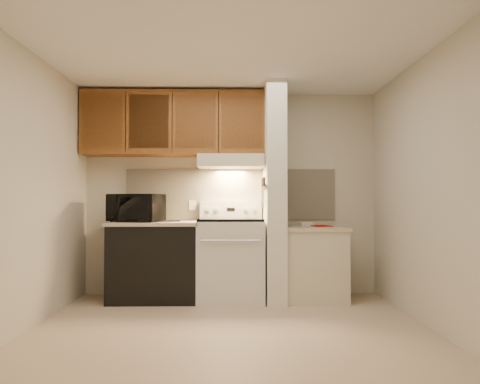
{
  "coord_description": "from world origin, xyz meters",
  "views": [
    {
      "loc": [
        0.02,
        -3.84,
        1.13
      ],
      "look_at": [
        0.1,
        0.75,
        1.25
      ],
      "focal_mm": 32.0,
      "sensor_mm": 36.0,
      "label": 1
    }
  ],
  "objects": [
    {
      "name": "upper_cabinets",
      "position": [
        -0.69,
        1.32,
        2.08
      ],
      "size": [
        2.18,
        0.33,
        0.77
      ],
      "primitive_type": "cube",
      "color": "brown",
      "rests_on": "wall_back"
    },
    {
      "name": "floor",
      "position": [
        0.0,
        0.0,
        0.0
      ],
      "size": [
        3.6,
        3.6,
        0.0
      ],
      "primitive_type": "plane",
      "color": "#C8AE8F",
      "rests_on": "ground"
    },
    {
      "name": "oven_mitt",
      "position": [
        0.38,
        1.32,
        1.19
      ],
      "size": [
        0.03,
        0.09,
        0.22
      ],
      "primitive_type": "cube",
      "color": "gray",
      "rests_on": "partition_pillar"
    },
    {
      "name": "dishwasher_front",
      "position": [
        -0.88,
        1.17,
        0.43
      ],
      "size": [
        1.0,
        0.63,
        0.87
      ],
      "primitive_type": "cube",
      "color": "black",
      "rests_on": "floor"
    },
    {
      "name": "knife_handle_e",
      "position": [
        0.38,
        1.27,
        1.37
      ],
      "size": [
        0.02,
        0.02,
        0.1
      ],
      "primitive_type": "cylinder",
      "color": "black",
      "rests_on": "knife_strip"
    },
    {
      "name": "range_knob_left_inner",
      "position": [
        -0.18,
        1.4,
        1.05
      ],
      "size": [
        0.05,
        0.02,
        0.05
      ],
      "primitive_type": "cylinder",
      "rotation": [
        1.57,
        0.0,
        0.0
      ],
      "color": "silver",
      "rests_on": "range_backguard"
    },
    {
      "name": "cab_gap_a",
      "position": [
        -1.23,
        1.16,
        2.08
      ],
      "size": [
        0.01,
        0.01,
        0.73
      ],
      "primitive_type": "cube",
      "color": "black",
      "rests_on": "upper_cabinets"
    },
    {
      "name": "backsplash",
      "position": [
        0.0,
        1.49,
        1.24
      ],
      "size": [
        2.6,
        0.02,
        0.63
      ],
      "primitive_type": "cube",
      "color": "beige",
      "rests_on": "wall_back"
    },
    {
      "name": "oven_window",
      "position": [
        0.0,
        0.84,
        0.5
      ],
      "size": [
        0.5,
        0.01,
        0.3
      ],
      "primitive_type": "cube",
      "color": "black",
      "rests_on": "range_body"
    },
    {
      "name": "cab_door_a",
      "position": [
        -1.51,
        1.17,
        2.08
      ],
      "size": [
        0.46,
        0.01,
        0.63
      ],
      "primitive_type": "cube",
      "color": "brown",
      "rests_on": "upper_cabinets"
    },
    {
      "name": "range_backguard",
      "position": [
        0.0,
        1.44,
        1.05
      ],
      "size": [
        0.76,
        0.08,
        0.2
      ],
      "primitive_type": "cube",
      "color": "silver",
      "rests_on": "range_body"
    },
    {
      "name": "cab_gap_c",
      "position": [
        -0.14,
        1.16,
        2.08
      ],
      "size": [
        0.01,
        0.01,
        0.73
      ],
      "primitive_type": "cube",
      "color": "black",
      "rests_on": "upper_cabinets"
    },
    {
      "name": "cab_door_d",
      "position": [
        0.13,
        1.17,
        2.08
      ],
      "size": [
        0.46,
        0.01,
        0.63
      ],
      "primitive_type": "cube",
      "color": "brown",
      "rests_on": "upper_cabinets"
    },
    {
      "name": "knife_blade_a",
      "position": [
        0.38,
        0.95,
        1.22
      ],
      "size": [
        0.01,
        0.03,
        0.16
      ],
      "primitive_type": "cube",
      "color": "silver",
      "rests_on": "knife_strip"
    },
    {
      "name": "partition_pillar",
      "position": [
        0.51,
        1.15,
        1.25
      ],
      "size": [
        0.22,
        0.7,
        2.5
      ],
      "primitive_type": "cube",
      "color": "white",
      "rests_on": "floor"
    },
    {
      "name": "teal_jar",
      "position": [
        -1.23,
        1.06,
        0.96
      ],
      "size": [
        0.11,
        0.11,
        0.1
      ],
      "primitive_type": "cylinder",
      "rotation": [
        0.0,
        0.0,
        -0.41
      ],
      "color": "#316E6F",
      "rests_on": "left_countertop"
    },
    {
      "name": "right_cab_base",
      "position": [
        0.97,
        1.15,
        0.4
      ],
      "size": [
        0.7,
        0.6,
        0.81
      ],
      "primitive_type": "cube",
      "color": "beige",
      "rests_on": "floor"
    },
    {
      "name": "white_box",
      "position": [
        0.92,
        1.33,
        0.87
      ],
      "size": [
        0.17,
        0.13,
        0.04
      ],
      "primitive_type": "cube",
      "rotation": [
        0.0,
        0.0,
        0.16
      ],
      "color": "white",
      "rests_on": "right_countertop"
    },
    {
      "name": "spoon_rest",
      "position": [
        -0.71,
        1.14,
        0.92
      ],
      "size": [
        0.24,
        0.15,
        0.02
      ],
      "primitive_type": "cube",
      "rotation": [
        0.0,
        0.0,
        0.35
      ],
      "color": "black",
      "rests_on": "left_countertop"
    },
    {
      "name": "cab_door_c",
      "position": [
        -0.42,
        1.17,
        2.08
      ],
      "size": [
        0.46,
        0.01,
        0.63
      ],
      "primitive_type": "cube",
      "color": "brown",
      "rests_on": "upper_cabinets"
    },
    {
      "name": "range_knob_right_outer",
      "position": [
        0.28,
        1.4,
        1.05
      ],
      "size": [
        0.05,
        0.02,
        0.05
      ],
      "primitive_type": "cylinder",
      "rotation": [
        1.57,
        0.0,
        0.0
      ],
      "color": "silver",
      "rests_on": "range_backguard"
    },
    {
      "name": "knife_blade_c",
      "position": [
        0.38,
        1.1,
        1.2
      ],
      "size": [
        0.01,
        0.04,
        0.2
      ],
      "primitive_type": "cube",
      "color": "silver",
      "rests_on": "knife_strip"
    },
    {
      "name": "cab_gap_b",
      "position": [
        -0.69,
        1.16,
        2.08
      ],
      "size": [
        0.01,
        0.01,
        0.73
      ],
      "primitive_type": "cube",
      "color": "black",
      "rests_on": "upper_cabinets"
    },
    {
      "name": "range_knob_right_inner",
      "position": [
        0.18,
        1.4,
        1.05
      ],
      "size": [
        0.05,
        0.02,
        0.05
      ],
      "primitive_type": "cylinder",
      "rotation": [
        1.57,
        0.0,
        0.0
      ],
      "color": "silver",
      "rests_on": "range_backguard"
    },
    {
      "name": "red_folder",
      "position": [
        1.07,
        1.25,
        0.85
      ],
      "size": [
        0.26,
        0.32,
        0.01
      ],
      "primitive_type": "cube",
      "rotation": [
        0.0,
        0.0,
        0.23
      ],
      "color": "#B80C00",
      "rests_on": "right_countertop"
    },
    {
      "name": "knife_handle_c",
      "position": [
        0.38,
        1.11,
        1.37
      ],
      "size": [
        0.02,
        0.02,
        0.1
      ],
      "primitive_type": "cylinder",
      "color": "black",
      "rests_on": "knife_strip"
    },
    {
      "name": "left_countertop",
      "position": [
        -0.88,
        1.17,
        0.89
      ],
      "size": [
        1.04,
        0.67,
        0.04
      ],
      "primitive_type": "cube",
      "color": "beige",
      "rests_on": "dishwasher_front"
    },
    {
      "name": "knife_blade_e",
      "position": [
        0.38,
        1.26,
        1.21
      ],
      "size": [
        0.01,
        0.04,
        0.18
      ],
      "primitive_type": "cube",
      "color": "silver",
      "rests_on": "knife_strip"
    },
    {
      "name": "oven_handle",
      "position": [
        0.0,
        0.8,
        0.72
      ],
      "size": [
        0.65,
        0.02,
        0.02
      ],
      "primitive_type": "cylinder",
      "rotation": [
        0.0,
        1.57,
        0.0
      ],
      "color": "silver",
      "rests_on": "range_body"
    },
    {
      "name": "knife_handle_b",
      "position": [
        0.38,
        1.03,
        1.37
      ],
      "size": [
        0.02,
        0.02,
        0.1
      ],
      "primitive_type": "cylinder",
      "color": "black",
      "rests_on": "knife_strip"
    },
    {
      "name": "knife_strip",
      "position": [
        0.39,
        1.1,
        1.32
      ],
      "size": [
        0.02,
        0.42,
        0.04
      ],
      "primitive_type": "cube",
      "color": "black",
      "rests_on": "partition_pillar"
    },
    {
      "name": "knife_handle_d",
      "position": [
        0.38,
        1.19,
        1.37
      ],
      "size": [
        0.02,
        0.02,
        0.1
      ],
      "primitive_type": "cylinder",
      "color": "black",
      "rests_on": "knife_strip"
    },
    {
      "name": "range_hood",
      "position": [
        0.0,
        1.28,
        1.62
      ],
      "size": [
        0.78,
        0.44,
        0.15
      ],
      "primitive_type": "cube",
      "color": "beige",
      "rests_on": "upper_cabinets"
    },
    {
      "name": "range_display",
      "position": [
        0.0,
        1.4,
        1.05
      ],
      "size": [
        0.1,
        0.01,
        0.04
      ],
      "primitive_type": "cube",
      "color": "black",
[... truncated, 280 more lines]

